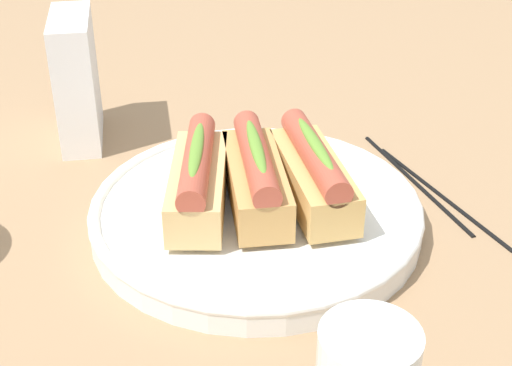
{
  "coord_description": "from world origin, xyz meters",
  "views": [
    {
      "loc": [
        -0.56,
        0.19,
        0.42
      ],
      "look_at": [
        0.01,
        -0.02,
        0.05
      ],
      "focal_mm": 52.86,
      "sensor_mm": 36.0,
      "label": 1
    }
  ],
  "objects_px": {
    "hotdog_front": "(313,173)",
    "napkin_box": "(76,80)",
    "chopstick_far": "(439,192)",
    "chopstick_near": "(415,181)",
    "hotdog_side": "(198,179)",
    "hotdog_back": "(256,176)",
    "serving_bowl": "(256,213)"
  },
  "relations": [
    {
      "from": "hotdog_front",
      "to": "napkin_box",
      "type": "height_order",
      "value": "napkin_box"
    },
    {
      "from": "serving_bowl",
      "to": "chopstick_far",
      "type": "height_order",
      "value": "serving_bowl"
    },
    {
      "from": "hotdog_front",
      "to": "chopstick_far",
      "type": "relative_size",
      "value": 0.7
    },
    {
      "from": "hotdog_back",
      "to": "napkin_box",
      "type": "distance_m",
      "value": 0.28
    },
    {
      "from": "serving_bowl",
      "to": "hotdog_back",
      "type": "distance_m",
      "value": 0.04
    },
    {
      "from": "serving_bowl",
      "to": "hotdog_back",
      "type": "bearing_deg",
      "value": -99.46
    },
    {
      "from": "hotdog_back",
      "to": "serving_bowl",
      "type": "bearing_deg",
      "value": 80.54
    },
    {
      "from": "hotdog_front",
      "to": "hotdog_side",
      "type": "height_order",
      "value": "same"
    },
    {
      "from": "chopstick_far",
      "to": "hotdog_back",
      "type": "bearing_deg",
      "value": 81.86
    },
    {
      "from": "hotdog_back",
      "to": "napkin_box",
      "type": "height_order",
      "value": "napkin_box"
    },
    {
      "from": "hotdog_back",
      "to": "chopstick_far",
      "type": "relative_size",
      "value": 0.71
    },
    {
      "from": "hotdog_front",
      "to": "napkin_box",
      "type": "distance_m",
      "value": 0.32
    },
    {
      "from": "hotdog_front",
      "to": "chopstick_near",
      "type": "bearing_deg",
      "value": -76.45
    },
    {
      "from": "hotdog_front",
      "to": "hotdog_side",
      "type": "xyz_separation_m",
      "value": [
        0.03,
        0.11,
        0.0
      ]
    },
    {
      "from": "napkin_box",
      "to": "chopstick_far",
      "type": "xyz_separation_m",
      "value": [
        -0.26,
        -0.33,
        -0.07
      ]
    },
    {
      "from": "hotdog_side",
      "to": "chopstick_near",
      "type": "height_order",
      "value": "hotdog_side"
    },
    {
      "from": "hotdog_back",
      "to": "hotdog_side",
      "type": "bearing_deg",
      "value": 76.6
    },
    {
      "from": "hotdog_front",
      "to": "chopstick_near",
      "type": "distance_m",
      "value": 0.15
    },
    {
      "from": "chopstick_near",
      "to": "hotdog_back",
      "type": "bearing_deg",
      "value": 95.39
    },
    {
      "from": "serving_bowl",
      "to": "hotdog_front",
      "type": "xyz_separation_m",
      "value": [
        -0.01,
        -0.05,
        0.04
      ]
    },
    {
      "from": "hotdog_side",
      "to": "napkin_box",
      "type": "xyz_separation_m",
      "value": [
        0.23,
        0.08,
        0.02
      ]
    },
    {
      "from": "serving_bowl",
      "to": "chopstick_near",
      "type": "relative_size",
      "value": 1.47
    },
    {
      "from": "chopstick_far",
      "to": "chopstick_near",
      "type": "bearing_deg",
      "value": 16.5
    },
    {
      "from": "hotdog_front",
      "to": "chopstick_far",
      "type": "height_order",
      "value": "hotdog_front"
    },
    {
      "from": "hotdog_back",
      "to": "hotdog_side",
      "type": "height_order",
      "value": "same"
    },
    {
      "from": "hotdog_front",
      "to": "hotdog_side",
      "type": "bearing_deg",
      "value": 76.6
    },
    {
      "from": "hotdog_back",
      "to": "chopstick_far",
      "type": "distance_m",
      "value": 0.21
    },
    {
      "from": "hotdog_back",
      "to": "chopstick_far",
      "type": "height_order",
      "value": "hotdog_back"
    },
    {
      "from": "hotdog_front",
      "to": "hotdog_back",
      "type": "distance_m",
      "value": 0.06
    },
    {
      "from": "hotdog_back",
      "to": "chopstick_near",
      "type": "relative_size",
      "value": 0.71
    },
    {
      "from": "hotdog_front",
      "to": "chopstick_far",
      "type": "xyz_separation_m",
      "value": [
        0.0,
        -0.15,
        -0.05
      ]
    },
    {
      "from": "chopstick_far",
      "to": "serving_bowl",
      "type": "bearing_deg",
      "value": 81.86
    }
  ]
}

